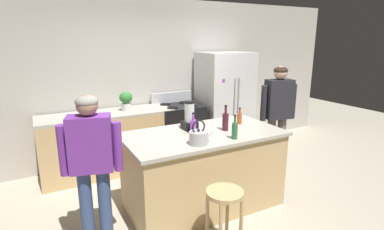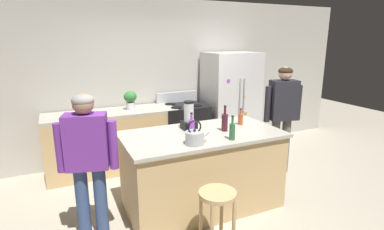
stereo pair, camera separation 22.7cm
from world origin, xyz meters
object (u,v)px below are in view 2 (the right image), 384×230
at_px(person_by_sink_right, 283,110).
at_px(bar_stool, 217,206).
at_px(bottle_soda, 192,126).
at_px(tea_kettle, 195,137).
at_px(bottle_olive_oil, 232,131).
at_px(bottle_wine, 225,122).
at_px(stove_range, 183,131).
at_px(potted_plant, 130,99).
at_px(person_by_island_left, 88,155).
at_px(bottle_cooking_sauce, 240,119).
at_px(refrigerator, 230,103).
at_px(blender_appliance, 189,117).
at_px(kitchen_island, 202,170).

relative_size(person_by_sink_right, bar_stool, 2.53).
relative_size(bottle_soda, tea_kettle, 0.93).
height_order(bottle_olive_oil, bottle_wine, bottle_wine).
distance_m(stove_range, bottle_wine, 1.68).
relative_size(stove_range, bar_stool, 1.74).
xyz_separation_m(bar_stool, potted_plant, (-0.24, 2.39, 0.62)).
bearing_deg(person_by_island_left, tea_kettle, -11.17).
distance_m(bottle_cooking_sauce, bottle_wine, 0.37).
height_order(refrigerator, bottle_wine, refrigerator).
distance_m(potted_plant, blender_appliance, 1.40).
distance_m(refrigerator, blender_appliance, 1.91).
bearing_deg(bottle_olive_oil, person_by_island_left, 170.76).
distance_m(potted_plant, bottle_cooking_sauce, 1.81).
relative_size(kitchen_island, bottle_olive_oil, 6.88).
bearing_deg(bar_stool, bottle_soda, 81.84).
bearing_deg(person_by_sink_right, stove_range, 135.22).
xyz_separation_m(kitchen_island, person_by_sink_right, (1.54, 0.38, 0.52)).
xyz_separation_m(person_by_island_left, blender_appliance, (1.23, 0.32, 0.17)).
bearing_deg(bar_stool, bottle_cooking_sauce, 47.88).
distance_m(person_by_island_left, potted_plant, 1.87).
height_order(stove_range, bottle_soda, bottle_soda).
bearing_deg(bottle_wine, bottle_olive_oil, -105.96).
bearing_deg(refrigerator, bottle_soda, -134.33).
xyz_separation_m(stove_range, person_by_sink_right, (1.15, -1.14, 0.51)).
bearing_deg(refrigerator, stove_range, 178.47).
relative_size(kitchen_island, blender_appliance, 5.35).
relative_size(potted_plant, blender_appliance, 0.85).
distance_m(bottle_olive_oil, bottle_soda, 0.50).
height_order(potted_plant, blender_appliance, blender_appliance).
height_order(kitchen_island, bottle_olive_oil, bottle_olive_oil).
distance_m(blender_appliance, bottle_olive_oil, 0.63).
height_order(kitchen_island, tea_kettle, tea_kettle).
xyz_separation_m(person_by_sink_right, bottle_wine, (-1.26, -0.43, 0.07)).
relative_size(stove_range, bottle_cooking_sauce, 5.27).
xyz_separation_m(refrigerator, blender_appliance, (-1.39, -1.29, 0.20)).
xyz_separation_m(bar_stool, bottle_olive_oil, (0.44, 0.48, 0.55)).
xyz_separation_m(kitchen_island, potted_plant, (-0.50, 1.55, 0.65)).
xyz_separation_m(bar_stool, bottle_cooking_sauce, (0.86, 0.96, 0.53)).
distance_m(person_by_island_left, tea_kettle, 1.09).
bearing_deg(potted_plant, bar_stool, -84.26).
distance_m(stove_range, blender_appliance, 1.53).
bearing_deg(kitchen_island, bar_stool, -106.88).
distance_m(bottle_olive_oil, tea_kettle, 0.44).
bearing_deg(potted_plant, kitchen_island, -72.26).
bearing_deg(tea_kettle, kitchen_island, 52.15).
bearing_deg(kitchen_island, bottle_soda, 169.35).
xyz_separation_m(potted_plant, bottle_cooking_sauce, (1.11, -1.44, -0.09)).
relative_size(kitchen_island, person_by_island_left, 1.23).
height_order(person_by_sink_right, bar_stool, person_by_sink_right).
height_order(kitchen_island, blender_appliance, blender_appliance).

